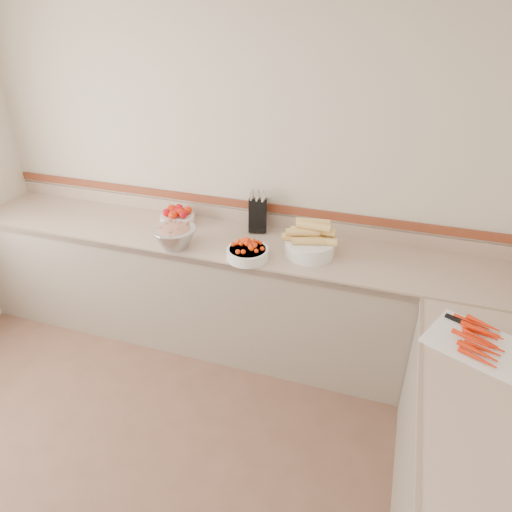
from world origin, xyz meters
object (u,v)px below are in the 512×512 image
(cutting_board, at_px, (476,341))
(corn_bowl, at_px, (310,242))
(tomato_bowl, at_px, (177,216))
(rhubarb_bowl, at_px, (175,235))
(knife_block, at_px, (258,214))
(cherry_tomato_bowl, at_px, (248,252))

(cutting_board, bearing_deg, corn_bowl, 147.16)
(tomato_bowl, relative_size, corn_bowl, 0.71)
(rhubarb_bowl, bearing_deg, knife_block, 42.49)
(corn_bowl, relative_size, rhubarb_bowl, 1.24)
(tomato_bowl, height_order, cherry_tomato_bowl, cherry_tomato_bowl)
(cherry_tomato_bowl, height_order, rhubarb_bowl, rhubarb_bowl)
(knife_block, height_order, corn_bowl, knife_block)
(corn_bowl, bearing_deg, tomato_bowl, 171.77)
(knife_block, bearing_deg, cutting_board, -31.48)
(corn_bowl, xyz_separation_m, rhubarb_bowl, (-0.90, -0.19, -0.00))
(rhubarb_bowl, bearing_deg, corn_bowl, 11.56)
(knife_block, distance_m, cutting_board, 1.68)
(tomato_bowl, relative_size, cutting_board, 0.48)
(rhubarb_bowl, distance_m, cutting_board, 1.95)
(cherry_tomato_bowl, xyz_separation_m, rhubarb_bowl, (-0.53, 0.00, 0.04))
(knife_block, xyz_separation_m, corn_bowl, (0.44, -0.24, -0.04))
(cherry_tomato_bowl, distance_m, cutting_board, 1.44)
(cherry_tomato_bowl, bearing_deg, knife_block, 99.25)
(corn_bowl, bearing_deg, cutting_board, -32.84)
(cherry_tomato_bowl, distance_m, rhubarb_bowl, 0.53)
(knife_block, relative_size, rhubarb_bowl, 1.06)
(cherry_tomato_bowl, bearing_deg, corn_bowl, 26.46)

